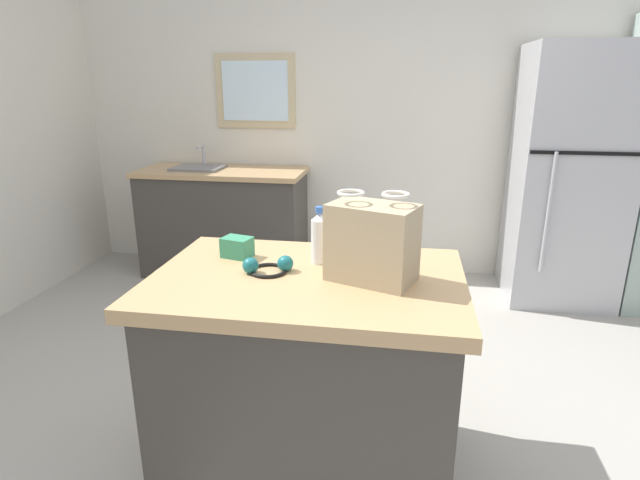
{
  "coord_description": "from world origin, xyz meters",
  "views": [
    {
      "loc": [
        0.19,
        -2.09,
        1.6
      ],
      "look_at": [
        -0.16,
        0.01,
        0.93
      ],
      "focal_mm": 28.53,
      "sensor_mm": 36.0,
      "label": 1
    }
  ],
  "objects_px": {
    "kitchen_island": "(308,374)",
    "bottle": "(319,238)",
    "refrigerator": "(568,177)",
    "ear_defenders": "(268,267)",
    "small_box": "(237,247)",
    "shopping_bag": "(372,242)"
  },
  "relations": [
    {
      "from": "small_box",
      "to": "ear_defenders",
      "type": "xyz_separation_m",
      "value": [
        0.18,
        -0.16,
        -0.02
      ]
    },
    {
      "from": "ear_defenders",
      "to": "small_box",
      "type": "bearing_deg",
      "value": 138.68
    },
    {
      "from": "small_box",
      "to": "ear_defenders",
      "type": "bearing_deg",
      "value": -41.32
    },
    {
      "from": "shopping_bag",
      "to": "ear_defenders",
      "type": "height_order",
      "value": "shopping_bag"
    },
    {
      "from": "kitchen_island",
      "to": "shopping_bag",
      "type": "xyz_separation_m",
      "value": [
        0.25,
        -0.0,
        0.58
      ]
    },
    {
      "from": "refrigerator",
      "to": "bottle",
      "type": "bearing_deg",
      "value": -127.52
    },
    {
      "from": "kitchen_island",
      "to": "small_box",
      "type": "xyz_separation_m",
      "value": [
        -0.33,
        0.16,
        0.48
      ]
    },
    {
      "from": "kitchen_island",
      "to": "shopping_bag",
      "type": "distance_m",
      "value": 0.63
    },
    {
      "from": "kitchen_island",
      "to": "refrigerator",
      "type": "bearing_deg",
      "value": 54.14
    },
    {
      "from": "kitchen_island",
      "to": "bottle",
      "type": "xyz_separation_m",
      "value": [
        0.02,
        0.15,
        0.54
      ]
    },
    {
      "from": "refrigerator",
      "to": "shopping_bag",
      "type": "height_order",
      "value": "refrigerator"
    },
    {
      "from": "kitchen_island",
      "to": "ear_defenders",
      "type": "bearing_deg",
      "value": 176.9
    },
    {
      "from": "refrigerator",
      "to": "ear_defenders",
      "type": "relative_size",
      "value": 9.63
    },
    {
      "from": "refrigerator",
      "to": "kitchen_island",
      "type": "bearing_deg",
      "value": -125.86
    },
    {
      "from": "bottle",
      "to": "ear_defenders",
      "type": "height_order",
      "value": "bottle"
    },
    {
      "from": "kitchen_island",
      "to": "shopping_bag",
      "type": "relative_size",
      "value": 3.35
    },
    {
      "from": "kitchen_island",
      "to": "shopping_bag",
      "type": "height_order",
      "value": "shopping_bag"
    },
    {
      "from": "small_box",
      "to": "ear_defenders",
      "type": "relative_size",
      "value": 0.63
    },
    {
      "from": "shopping_bag",
      "to": "ear_defenders",
      "type": "distance_m",
      "value": 0.42
    },
    {
      "from": "refrigerator",
      "to": "bottle",
      "type": "relative_size",
      "value": 7.81
    },
    {
      "from": "shopping_bag",
      "to": "kitchen_island",
      "type": "bearing_deg",
      "value": 179.16
    },
    {
      "from": "refrigerator",
      "to": "bottle",
      "type": "distance_m",
      "value": 2.47
    }
  ]
}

